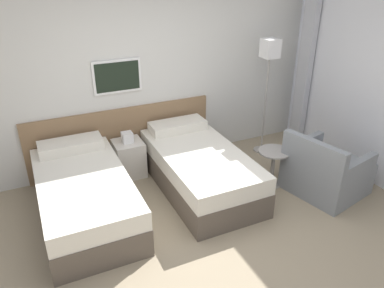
% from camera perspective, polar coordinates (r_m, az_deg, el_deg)
% --- Properties ---
extents(ground_plane, '(16.00, 16.00, 0.00)m').
position_cam_1_polar(ground_plane, '(4.14, 4.11, -14.71)').
color(ground_plane, gray).
extents(wall_headboard, '(10.00, 0.10, 2.70)m').
position_cam_1_polar(wall_headboard, '(5.22, -6.89, 10.42)').
color(wall_headboard, silver).
rests_on(wall_headboard, ground_plane).
extents(bed_near_door, '(0.98, 1.91, 0.67)m').
position_cam_1_polar(bed_near_door, '(4.51, -16.06, -7.52)').
color(bed_near_door, brown).
rests_on(bed_near_door, ground_plane).
extents(bed_near_window, '(0.98, 1.91, 0.67)m').
position_cam_1_polar(bed_near_window, '(4.86, 1.07, -3.73)').
color(bed_near_window, brown).
rests_on(bed_near_window, ground_plane).
extents(nightstand, '(0.39, 0.40, 0.64)m').
position_cam_1_polar(nightstand, '(5.23, -9.58, -2.07)').
color(nightstand, beige).
rests_on(nightstand, ground_plane).
extents(floor_lamp, '(0.24, 0.24, 1.73)m').
position_cam_1_polar(floor_lamp, '(5.53, 11.69, 12.46)').
color(floor_lamp, '#9E9993').
rests_on(floor_lamp, ground_plane).
extents(side_table, '(0.42, 0.42, 0.50)m').
position_cam_1_polar(side_table, '(5.00, 12.29, -2.56)').
color(side_table, gray).
rests_on(side_table, ground_plane).
extents(armchair, '(1.00, 1.02, 0.82)m').
position_cam_1_polar(armchair, '(5.08, 19.64, -4.14)').
color(armchair, gray).
rests_on(armchair, ground_plane).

